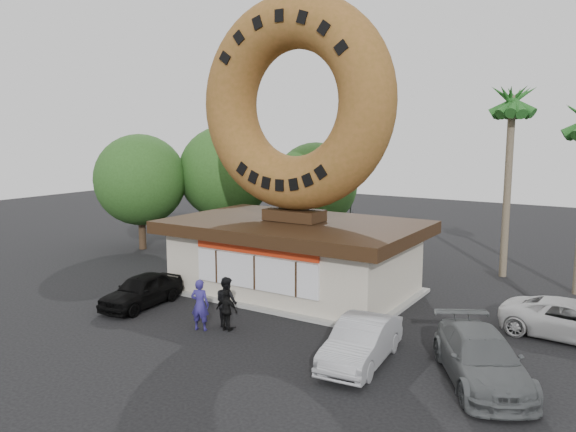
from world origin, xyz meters
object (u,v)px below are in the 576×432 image
at_px(giant_donut, 294,103).
at_px(person_right, 227,310).
at_px(street_lamp, 354,177).
at_px(car_grey, 481,358).
at_px(person_left, 200,305).
at_px(car_silver, 361,342).
at_px(donut_shop, 294,254).
at_px(car_black, 142,290).
at_px(person_center, 227,302).
at_px(car_white, 574,321).

distance_m(giant_donut, person_right, 9.61).
xyz_separation_m(street_lamp, car_grey, (11.42, -15.09, -3.75)).
distance_m(street_lamp, person_left, 16.61).
xyz_separation_m(person_right, car_silver, (5.41, -0.03, -0.07)).
distance_m(donut_shop, giant_donut, 6.72).
bearing_deg(person_left, car_silver, 165.81).
bearing_deg(person_left, giant_donut, -110.58).
distance_m(street_lamp, car_grey, 19.29).
bearing_deg(giant_donut, donut_shop, -90.00).
distance_m(street_lamp, car_black, 15.93).
distance_m(person_left, car_silver, 6.32).
height_order(person_left, car_grey, person_left).
relative_size(person_left, car_black, 0.48).
relative_size(donut_shop, street_lamp, 1.40).
height_order(giant_donut, street_lamp, giant_donut).
bearing_deg(street_lamp, donut_shop, -79.50).
relative_size(giant_donut, person_center, 4.89).
relative_size(giant_donut, person_left, 4.87).
distance_m(street_lamp, person_right, 16.32).
distance_m(person_right, car_black, 4.89).
bearing_deg(car_grey, street_lamp, 97.35).
relative_size(person_center, car_grey, 0.38).
relative_size(car_silver, car_white, 0.88).
bearing_deg(person_left, street_lamp, -102.47).
xyz_separation_m(person_left, car_silver, (6.30, 0.43, -0.26)).
relative_size(donut_shop, person_right, 7.23).
distance_m(giant_donut, street_lamp, 10.93).
bearing_deg(street_lamp, car_grey, -52.89).
bearing_deg(car_silver, donut_shop, 131.02).
relative_size(street_lamp, car_grey, 1.59).
bearing_deg(person_right, car_black, -7.98).
bearing_deg(person_right, car_silver, 176.54).
bearing_deg(person_right, car_grey, -179.25).
xyz_separation_m(person_right, car_grey, (8.95, 0.60, -0.04)).
height_order(person_right, car_silver, person_right).
height_order(giant_donut, person_left, giant_donut).
relative_size(giant_donut, person_right, 6.05).
xyz_separation_m(donut_shop, person_right, (0.61, -5.68, -0.99)).
xyz_separation_m(giant_donut, car_white, (11.48, 0.18, -7.81)).
bearing_deg(person_center, car_silver, -166.89).
xyz_separation_m(person_right, car_white, (10.87, 5.87, -0.10)).
bearing_deg(person_right, car_white, -154.73).
bearing_deg(car_grey, donut_shop, 122.28).
bearing_deg(person_center, donut_shop, -69.56).
bearing_deg(street_lamp, car_black, -98.92).
relative_size(person_right, car_white, 0.32).
bearing_deg(person_right, person_center, -53.70).
relative_size(street_lamp, person_left, 4.16).
height_order(giant_donut, person_center, giant_donut).
distance_m(giant_donut, person_left, 9.73).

